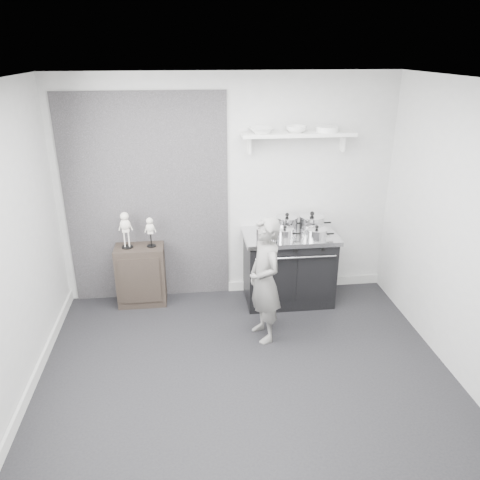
{
  "coord_description": "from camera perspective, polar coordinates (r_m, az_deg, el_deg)",
  "views": [
    {
      "loc": [
        -0.48,
        -3.56,
        2.94
      ],
      "look_at": [
        0.05,
        0.95,
        1.05
      ],
      "focal_mm": 35.0,
      "sensor_mm": 36.0,
      "label": 1
    }
  ],
  "objects": [
    {
      "name": "room_shell",
      "position": [
        3.95,
        -0.65,
        3.32
      ],
      "size": [
        4.02,
        3.62,
        2.71
      ],
      "color": "#BCBCB9",
      "rests_on": "ground"
    },
    {
      "name": "stove",
      "position": [
        5.75,
        5.95,
        -3.31
      ],
      "size": [
        1.1,
        0.69,
        0.88
      ],
      "color": "black",
      "rests_on": "ground"
    },
    {
      "name": "side_cabinet",
      "position": [
        5.81,
        -11.95,
        -4.21
      ],
      "size": [
        0.57,
        0.34,
        0.75
      ],
      "primitive_type": "cube",
      "color": "black",
      "rests_on": "ground"
    },
    {
      "name": "skeleton_full",
      "position": [
        5.57,
        -13.79,
        1.51
      ],
      "size": [
        0.14,
        0.09,
        0.51
      ],
      "primitive_type": null,
      "color": "silver",
      "rests_on": "side_cabinet"
    },
    {
      "name": "pot_front_right",
      "position": [
        5.44,
        9.31,
        0.77
      ],
      "size": [
        0.33,
        0.24,
        0.17
      ],
      "color": "silver",
      "rests_on": "stove"
    },
    {
      "name": "pot_back_left",
      "position": [
        5.66,
        5.73,
        2.06
      ],
      "size": [
        0.35,
        0.27,
        0.22
      ],
      "color": "silver",
      "rests_on": "stove"
    },
    {
      "name": "bowl_small",
      "position": [
        5.45,
        6.86,
        13.27
      ],
      "size": [
        0.23,
        0.23,
        0.07
      ],
      "primitive_type": "imported",
      "color": "white",
      "rests_on": "wall_shelf"
    },
    {
      "name": "plate_stack",
      "position": [
        5.54,
        10.56,
        13.15
      ],
      "size": [
        0.25,
        0.25,
        0.06
      ],
      "primitive_type": "cylinder",
      "color": "white",
      "rests_on": "wall_shelf"
    },
    {
      "name": "ground",
      "position": [
        4.65,
        0.78,
        -16.73
      ],
      "size": [
        4.0,
        4.0,
        0.0
      ],
      "primitive_type": "plane",
      "color": "black",
      "rests_on": "ground"
    },
    {
      "name": "pot_front_left",
      "position": [
        5.38,
        3.14,
        0.81
      ],
      "size": [
        0.31,
        0.23,
        0.17
      ],
      "color": "silver",
      "rests_on": "stove"
    },
    {
      "name": "child",
      "position": [
        4.89,
        3.03,
        -4.93
      ],
      "size": [
        0.45,
        0.57,
        1.37
      ],
      "primitive_type": "imported",
      "rotation": [
        0.0,
        0.0,
        -1.31
      ],
      "color": "slate",
      "rests_on": "ground"
    },
    {
      "name": "bowl_large",
      "position": [
        5.37,
        2.59,
        13.24
      ],
      "size": [
        0.27,
        0.27,
        0.07
      ],
      "primitive_type": "imported",
      "color": "white",
      "rests_on": "wall_shelf"
    },
    {
      "name": "pot_front_center",
      "position": [
        5.41,
        5.47,
        0.8
      ],
      "size": [
        0.29,
        0.21,
        0.16
      ],
      "color": "silver",
      "rests_on": "stove"
    },
    {
      "name": "pot_back_right",
      "position": [
        5.7,
        8.73,
        2.11
      ],
      "size": [
        0.39,
        0.31,
        0.24
      ],
      "color": "silver",
      "rests_on": "stove"
    },
    {
      "name": "skeleton_torso",
      "position": [
        5.56,
        -10.89,
        1.2
      ],
      "size": [
        0.12,
        0.07,
        0.41
      ],
      "primitive_type": null,
      "color": "silver",
      "rests_on": "side_cabinet"
    },
    {
      "name": "wall_shelf",
      "position": [
        5.47,
        7.1,
        12.58
      ],
      "size": [
        1.3,
        0.26,
        0.24
      ],
      "color": "white",
      "rests_on": "room_shell"
    }
  ]
}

